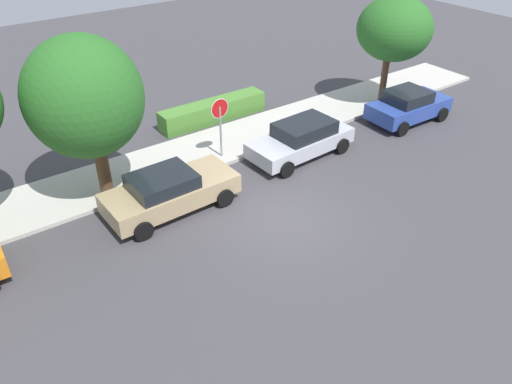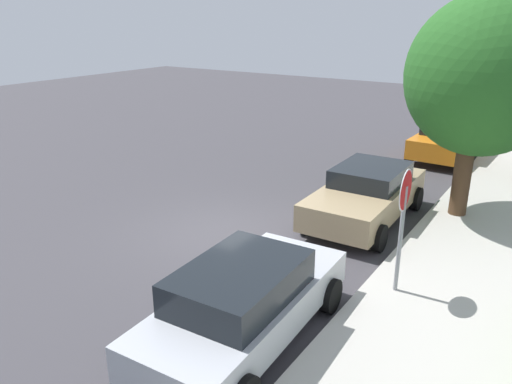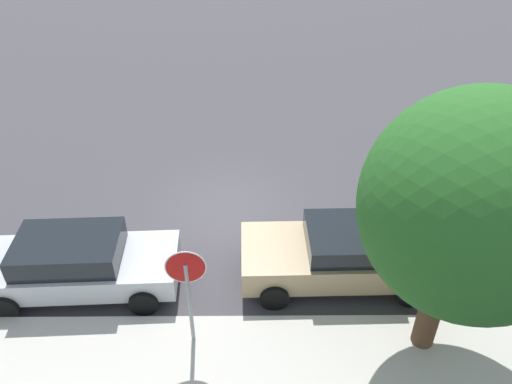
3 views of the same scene
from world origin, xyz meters
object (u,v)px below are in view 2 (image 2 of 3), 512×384
object	(u,v)px
stop_sign	(403,212)
parked_car_tan	(367,193)
parked_car_silver	(244,301)
parked_car_orange	(448,138)
street_tree_mid_block	(484,76)

from	to	relation	value
stop_sign	parked_car_tan	bearing A→B (deg)	-149.60
stop_sign	parked_car_silver	size ratio (longest dim) A/B	0.57
parked_car_silver	parked_car_orange	bearing A→B (deg)	-179.95
parked_car_orange	stop_sign	bearing A→B (deg)	8.85
parked_car_silver	parked_car_orange	size ratio (longest dim) A/B	1.08
parked_car_orange	street_tree_mid_block	bearing A→B (deg)	17.99
parked_car_silver	parked_car_orange	world-z (taller)	parked_car_orange
parked_car_tan	street_tree_mid_block	world-z (taller)	street_tree_mid_block
parked_car_silver	parked_car_tan	bearing A→B (deg)	-177.27
parked_car_silver	parked_car_tan	world-z (taller)	parked_car_silver
stop_sign	street_tree_mid_block	size ratio (longest dim) A/B	0.45
parked_car_tan	parked_car_orange	size ratio (longest dim) A/B	1.10
stop_sign	parked_car_tan	size ratio (longest dim) A/B	0.57
street_tree_mid_block	parked_car_tan	bearing A→B (deg)	-53.85
parked_car_silver	parked_car_orange	distance (m)	13.22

